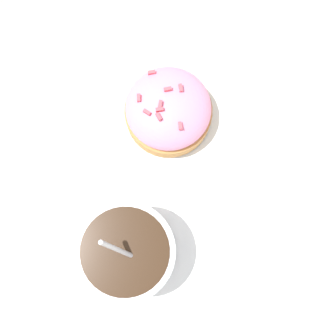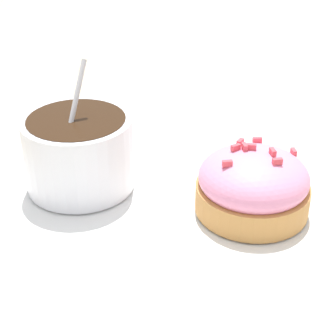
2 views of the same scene
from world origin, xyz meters
name	(u,v)px [view 1 (image 1 of 2)]	position (x,y,z in m)	size (l,w,h in m)	color
ground_plane	(153,183)	(0.00, 0.00, 0.00)	(3.00, 3.00, 0.00)	#C6B793
paper_napkin	(153,182)	(0.00, 0.00, 0.00)	(0.35, 0.33, 0.00)	white
coffee_cup	(126,251)	(0.07, -0.01, 0.03)	(0.09, 0.11, 0.10)	white
frosted_pastry	(168,110)	(-0.07, 0.01, 0.02)	(0.09, 0.09, 0.05)	#C18442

